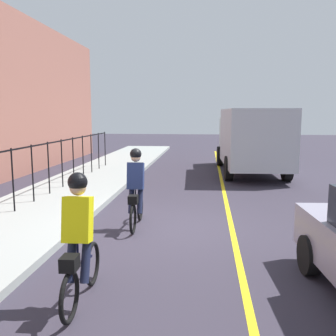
{
  "coord_description": "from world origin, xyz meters",
  "views": [
    {
      "loc": [
        -8.31,
        -1.01,
        2.58
      ],
      "look_at": [
        2.6,
        0.13,
        1.0
      ],
      "focal_mm": 40.18,
      "sensor_mm": 36.0,
      "label": 1
    }
  ],
  "objects_px": {
    "cyclist_lead": "(136,189)",
    "box_truck_background": "(251,138)",
    "traffic_cone_near": "(137,175)",
    "cyclist_follow": "(79,240)"
  },
  "relations": [
    {
      "from": "traffic_cone_near",
      "to": "cyclist_lead",
      "type": "bearing_deg",
      "value": -169.61
    },
    {
      "from": "box_truck_background",
      "to": "traffic_cone_near",
      "type": "bearing_deg",
      "value": 122.62
    },
    {
      "from": "cyclist_follow",
      "to": "traffic_cone_near",
      "type": "xyz_separation_m",
      "value": [
        8.76,
        0.86,
        -0.57
      ]
    },
    {
      "from": "cyclist_lead",
      "to": "box_truck_background",
      "type": "bearing_deg",
      "value": -24.34
    },
    {
      "from": "box_truck_background",
      "to": "cyclist_lead",
      "type": "bearing_deg",
      "value": 154.9
    },
    {
      "from": "cyclist_follow",
      "to": "traffic_cone_near",
      "type": "relative_size",
      "value": 2.64
    },
    {
      "from": "traffic_cone_near",
      "to": "box_truck_background",
      "type": "bearing_deg",
      "value": -54.9
    },
    {
      "from": "cyclist_lead",
      "to": "box_truck_background",
      "type": "height_order",
      "value": "box_truck_background"
    },
    {
      "from": "cyclist_lead",
      "to": "traffic_cone_near",
      "type": "relative_size",
      "value": 2.64
    },
    {
      "from": "cyclist_lead",
      "to": "traffic_cone_near",
      "type": "height_order",
      "value": "cyclist_lead"
    }
  ]
}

